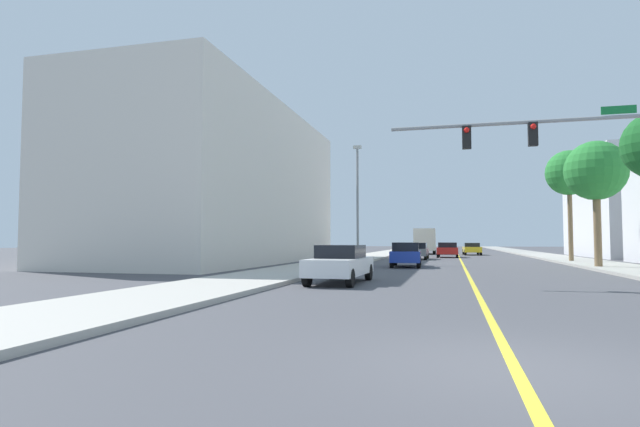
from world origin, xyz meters
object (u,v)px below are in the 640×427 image
Objects in this scene: car_gray at (417,251)px; delivery_truck at (425,241)px; car_blue at (406,254)px; car_yellow at (472,249)px; palm_mid at (596,172)px; street_lamp at (358,197)px; traffic_signal_mast at (584,153)px; palm_far at (569,174)px; car_white at (340,263)px; car_red at (448,250)px.

delivery_truck reaches higher than car_gray.
car_yellow is (4.85, 27.49, -0.07)m from car_blue.
delivery_truck is at bearing 110.00° from palm_mid.
palm_mid is at bearing -11.91° from street_lamp.
delivery_truck is at bearing 100.13° from traffic_signal_mast.
palm_far is at bearing -63.39° from delivery_truck.
car_yellow is (8.41, 24.12, -3.88)m from street_lamp.
car_yellow is at bearing 70.78° from street_lamp.
car_white is (-1.21, -25.18, -0.00)m from car_gray.
car_white is (-3.69, -30.79, -0.01)m from car_red.
traffic_signal_mast is at bearing -60.92° from car_blue.
delivery_truck is at bearing 88.13° from car_blue.
palm_mid is 17.13m from car_gray.
palm_mid is 8.34m from palm_far.
car_gray is 25.21m from car_white.
car_blue is at bearing -89.05° from car_gray.
palm_mid is at bearing -70.85° from delivery_truck.
palm_mid reaches higher than car_yellow.
street_lamp is at bearing -97.65° from delivery_truck.
palm_far is 13.16m from car_gray.
traffic_signal_mast is 18.43m from street_lamp.
palm_far reaches higher than car_gray.
car_blue reaches higher than car_white.
car_gray is 17.48m from delivery_truck.
traffic_signal_mast is 42.75m from delivery_truck.
car_white is at bearing -92.24° from delivery_truck.
palm_far is 1.75× the size of car_white.
traffic_signal_mast is 1.24× the size of palm_far.
car_yellow is at bearing 77.47° from car_blue.
car_blue is (-10.56, -0.39, -4.68)m from palm_mid.
street_lamp reaches higher than delivery_truck.
street_lamp reaches higher than car_white.
car_red is at bearing -107.84° from car_yellow.
car_red is (-2.54, -8.98, 0.04)m from car_yellow.
delivery_truck reaches higher than car_yellow.
palm_far is at bearing -118.93° from car_white.
car_red reaches higher than car_yellow.
traffic_signal_mast is 12.52m from palm_mid.
car_blue is 0.97× the size of car_gray.
car_red is (-4.85, 30.13, -3.89)m from traffic_signal_mast.
palm_far reaches higher than car_white.
traffic_signal_mast is at bearing -73.17° from car_gray.
car_white reaches higher than car_red.
car_blue is at bearing -43.43° from street_lamp.
car_blue is 1.13× the size of car_red.
palm_far is at bearing 20.08° from street_lamp.
car_red is 12.17m from delivery_truck.
car_red is (-8.25, 18.11, -4.71)m from palm_mid.
street_lamp is (-10.72, 15.00, -0.05)m from traffic_signal_mast.
street_lamp is at bearing 168.09° from palm_mid.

